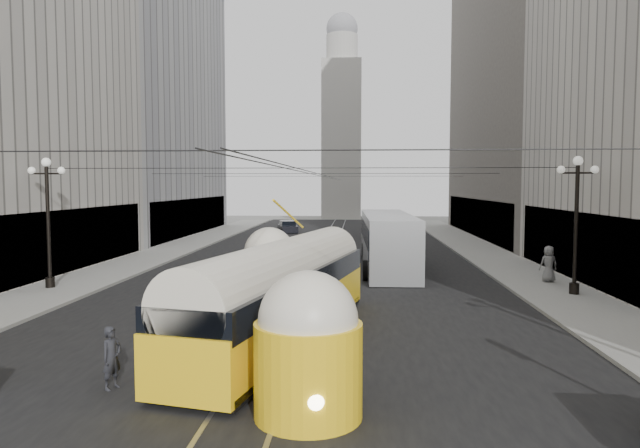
# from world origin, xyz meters

# --- Properties ---
(road) EXTENTS (20.00, 85.00, 0.02)m
(road) POSITION_xyz_m (0.00, 32.50, 0.00)
(road) COLOR black
(road) RESTS_ON ground
(sidewalk_left) EXTENTS (4.00, 72.00, 0.15)m
(sidewalk_left) POSITION_xyz_m (-12.00, 36.00, 0.07)
(sidewalk_left) COLOR gray
(sidewalk_left) RESTS_ON ground
(sidewalk_right) EXTENTS (4.00, 72.00, 0.15)m
(sidewalk_right) POSITION_xyz_m (12.00, 36.00, 0.07)
(sidewalk_right) COLOR gray
(sidewalk_right) RESTS_ON ground
(rail_left) EXTENTS (0.12, 85.00, 0.04)m
(rail_left) POSITION_xyz_m (-0.75, 32.50, 0.00)
(rail_left) COLOR gray
(rail_left) RESTS_ON ground
(rail_right) EXTENTS (0.12, 85.00, 0.04)m
(rail_right) POSITION_xyz_m (0.75, 32.50, 0.00)
(rail_right) COLOR gray
(rail_right) RESTS_ON ground
(building_left_far) EXTENTS (12.60, 28.60, 28.60)m
(building_left_far) POSITION_xyz_m (-19.99, 48.00, 14.31)
(building_left_far) COLOR #999999
(building_left_far) RESTS_ON ground
(building_right_far) EXTENTS (12.60, 32.60, 32.60)m
(building_right_far) POSITION_xyz_m (20.00, 48.00, 16.31)
(building_right_far) COLOR #514C47
(building_right_far) RESTS_ON ground
(distant_tower) EXTENTS (6.00, 6.00, 31.36)m
(distant_tower) POSITION_xyz_m (0.00, 80.00, 14.97)
(distant_tower) COLOR #B2AFA8
(distant_tower) RESTS_ON ground
(lamppost_left_mid) EXTENTS (1.86, 0.44, 6.37)m
(lamppost_left_mid) POSITION_xyz_m (-12.60, 18.00, 3.74)
(lamppost_left_mid) COLOR black
(lamppost_left_mid) RESTS_ON sidewalk_left
(lamppost_right_mid) EXTENTS (1.86, 0.44, 6.37)m
(lamppost_right_mid) POSITION_xyz_m (12.60, 18.00, 3.74)
(lamppost_right_mid) COLOR black
(lamppost_right_mid) RESTS_ON sidewalk_right
(catenary) EXTENTS (25.00, 72.00, 0.23)m
(catenary) POSITION_xyz_m (0.12, 31.49, 5.88)
(catenary) COLOR black
(catenary) RESTS_ON ground
(streetcar) EXTENTS (5.28, 15.11, 3.37)m
(streetcar) POSITION_xyz_m (0.04, 9.84, 1.65)
(streetcar) COLOR yellow
(streetcar) RESTS_ON ground
(city_bus) EXTENTS (3.11, 13.40, 3.39)m
(city_bus) POSITION_xyz_m (4.38, 26.31, 1.86)
(city_bus) COLOR #A9ACAF
(city_bus) RESTS_ON ground
(sedan_white_far) EXTENTS (2.14, 4.39, 1.34)m
(sedan_white_far) POSITION_xyz_m (5.15, 41.91, 0.61)
(sedan_white_far) COLOR white
(sedan_white_far) RESTS_ON ground
(sedan_dark_far) EXTENTS (2.72, 4.39, 1.29)m
(sedan_dark_far) POSITION_xyz_m (-5.06, 52.33, 0.58)
(sedan_dark_far) COLOR black
(sedan_dark_far) RESTS_ON ground
(pedestrian_crossing_a) EXTENTS (0.59, 0.70, 1.62)m
(pedestrian_crossing_a) POSITION_xyz_m (-3.70, 4.97, 0.81)
(pedestrian_crossing_a) COLOR #222227
(pedestrian_crossing_a) RESTS_ON ground
(pedestrian_crossing_b) EXTENTS (0.76, 0.87, 1.52)m
(pedestrian_crossing_b) POSITION_xyz_m (0.78, 4.50, 0.76)
(pedestrian_crossing_b) COLOR #BCB7AF
(pedestrian_crossing_b) RESTS_ON ground
(pedestrian_sidewalk_right) EXTENTS (0.98, 0.67, 1.89)m
(pedestrian_sidewalk_right) POSITION_xyz_m (12.48, 21.23, 1.10)
(pedestrian_sidewalk_right) COLOR slate
(pedestrian_sidewalk_right) RESTS_ON sidewalk_right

